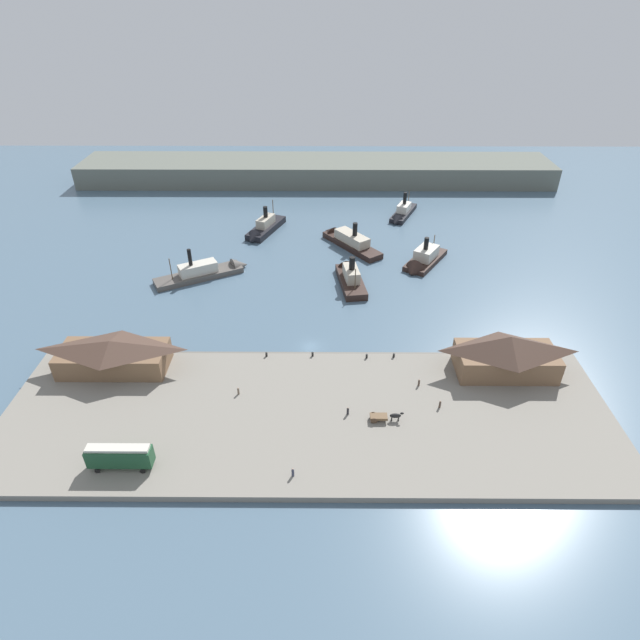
# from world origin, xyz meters

# --- Properties ---
(ground_plane) EXTENTS (320.00, 320.00, 0.00)m
(ground_plane) POSITION_xyz_m (0.00, 0.00, 0.00)
(ground_plane) COLOR slate
(quay_promenade) EXTENTS (110.00, 36.00, 1.20)m
(quay_promenade) POSITION_xyz_m (0.00, -22.00, 0.60)
(quay_promenade) COLOR gray
(quay_promenade) RESTS_ON ground
(seawall_edge) EXTENTS (110.00, 0.80, 1.00)m
(seawall_edge) POSITION_xyz_m (0.00, -3.60, 0.50)
(seawall_edge) COLOR #666159
(seawall_edge) RESTS_ON ground
(ferry_shed_west_terminal) EXTENTS (21.38, 9.35, 6.64)m
(ferry_shed_west_terminal) POSITION_xyz_m (-38.81, -9.04, 4.57)
(ferry_shed_west_terminal) COLOR brown
(ferry_shed_west_terminal) RESTS_ON quay_promenade
(ferry_shed_customs_shed) EXTENTS (19.53, 9.46, 8.42)m
(ferry_shed_customs_shed) POSITION_xyz_m (38.71, -9.61, 5.48)
(ferry_shed_customs_shed) COLOR brown
(ferry_shed_customs_shed) RESTS_ON quay_promenade
(street_tram) EXTENTS (10.27, 2.56, 4.55)m
(street_tram) POSITION_xyz_m (-29.31, -34.31, 3.84)
(street_tram) COLOR #1E4C2D
(street_tram) RESTS_ON quay_promenade
(horse_cart) EXTENTS (5.90, 1.69, 1.87)m
(horse_cart) POSITION_xyz_m (13.61, -23.49, 2.12)
(horse_cart) COLOR brown
(horse_cart) RESTS_ON quay_promenade
(pedestrian_near_cart) EXTENTS (0.38, 0.38, 1.53)m
(pedestrian_near_cart) POSITION_xyz_m (21.18, -14.05, 1.90)
(pedestrian_near_cart) COLOR #4C3D33
(pedestrian_near_cart) RESTS_ON quay_promenade
(pedestrian_near_east_shed) EXTENTS (0.42, 0.42, 1.71)m
(pedestrian_near_east_shed) POSITION_xyz_m (-1.93, -35.90, 1.98)
(pedestrian_near_east_shed) COLOR #33384C
(pedestrian_near_east_shed) RESTS_ON quay_promenade
(pedestrian_near_west_shed) EXTENTS (0.39, 0.39, 1.58)m
(pedestrian_near_west_shed) POSITION_xyz_m (-13.14, -16.71, 1.92)
(pedestrian_near_west_shed) COLOR #6B5B4C
(pedestrian_near_west_shed) RESTS_ON quay_promenade
(pedestrian_walking_west) EXTENTS (0.39, 0.39, 1.59)m
(pedestrian_walking_west) POSITION_xyz_m (24.07, -20.12, 1.92)
(pedestrian_walking_west) COLOR #4C3D33
(pedestrian_walking_west) RESTS_ON quay_promenade
(pedestrian_walking_east) EXTENTS (0.42, 0.42, 1.68)m
(pedestrian_walking_east) POSITION_xyz_m (7.22, -22.04, 1.96)
(pedestrian_walking_east) COLOR #232328
(pedestrian_walking_east) RESTS_ON quay_promenade
(mooring_post_center_east) EXTENTS (0.44, 0.44, 0.90)m
(mooring_post_center_east) POSITION_xyz_m (0.60, -4.85, 1.65)
(mooring_post_center_east) COLOR black
(mooring_post_center_east) RESTS_ON quay_promenade
(mooring_post_east) EXTENTS (0.44, 0.44, 0.90)m
(mooring_post_east) POSITION_xyz_m (17.39, -5.11, 1.65)
(mooring_post_east) COLOR black
(mooring_post_east) RESTS_ON quay_promenade
(mooring_post_center_west) EXTENTS (0.44, 0.44, 0.90)m
(mooring_post_center_west) POSITION_xyz_m (11.77, -5.43, 1.65)
(mooring_post_center_west) COLOR black
(mooring_post_center_west) RESTS_ON quay_promenade
(mooring_post_west) EXTENTS (0.44, 0.44, 0.90)m
(mooring_post_west) POSITION_xyz_m (-8.94, -4.99, 1.65)
(mooring_post_west) COLOR black
(mooring_post_west) RESTS_ON quay_promenade
(ferry_mid_harbor) EXTENTS (24.72, 16.67, 10.47)m
(ferry_mid_harbor) POSITION_xyz_m (-27.56, 32.15, 1.33)
(ferry_mid_harbor) COLOR #514C47
(ferry_mid_harbor) RESTS_ON ground
(ferry_approaching_east) EXTENTS (14.92, 18.63, 9.99)m
(ferry_approaching_east) POSITION_xyz_m (30.15, 38.16, 1.45)
(ferry_approaching_east) COLOR black
(ferry_approaching_east) RESTS_ON ground
(ferry_near_quay) EXTENTS (11.89, 20.16, 9.79)m
(ferry_near_quay) POSITION_xyz_m (-15.93, 59.37, 1.52)
(ferry_near_quay) COLOR black
(ferry_near_quay) RESTS_ON ground
(ferry_departing_north) EXTENTS (7.85, 19.01, 9.75)m
(ferry_departing_north) POSITION_xyz_m (9.71, 29.09, 1.59)
(ferry_departing_north) COLOR black
(ferry_departing_north) RESTS_ON ground
(ferry_approaching_west) EXTENTS (18.26, 22.37, 9.61)m
(ferry_approaching_west) POSITION_xyz_m (9.84, 51.29, 1.63)
(ferry_approaching_west) COLOR black
(ferry_approaching_west) RESTS_ON ground
(ferry_moored_east) EXTENTS (11.45, 18.54, 9.15)m
(ferry_moored_east) POSITION_xyz_m (28.84, 72.78, 1.34)
(ferry_moored_east) COLOR black
(ferry_moored_east) RESTS_ON ground
(far_headland) EXTENTS (180.00, 24.00, 8.00)m
(far_headland) POSITION_xyz_m (0.00, 110.00, 4.00)
(far_headland) COLOR #60665B
(far_headland) RESTS_ON ground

